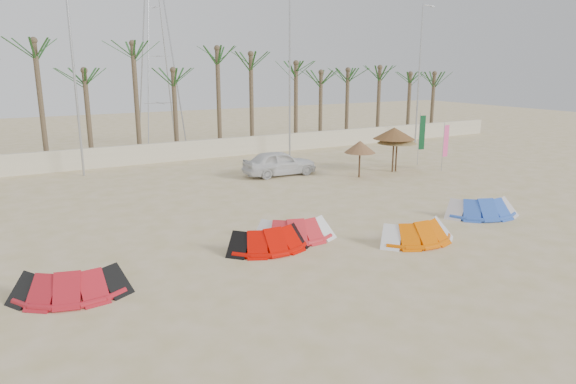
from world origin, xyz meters
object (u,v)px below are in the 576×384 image
kite_blue (477,206)px  car (280,163)px  kite_orange (413,230)px  parasol_right (397,138)px  parasol_mid (394,133)px  kite_red_left (68,281)px  parasol_left (360,147)px  kite_red_mid (267,237)px  kite_red_right (291,228)px

kite_blue → car: (-3.49, 11.56, 0.32)m
kite_orange → parasol_right: size_ratio=1.29×
kite_blue → parasol_mid: bearing=71.5°
kite_orange → parasol_right: bearing=51.9°
kite_red_left → parasol_mid: size_ratio=1.26×
parasol_left → parasol_mid: (2.76, 0.30, 0.57)m
kite_red_mid → kite_red_left: bearing=-174.2°
parasol_left → parasol_right: bearing=5.0°
kite_red_left → parasol_left: (16.74, 8.60, 1.37)m
kite_orange → parasol_mid: bearing=52.8°
kite_red_right → kite_blue: 8.65m
parasol_right → car: parasol_right is taller
kite_red_mid → kite_blue: bearing=-4.9°
kite_red_left → parasol_right: size_ratio=1.40×
kite_orange → kite_blue: (4.72, 1.12, 0.00)m
kite_red_left → parasol_right: (19.72, 8.87, 1.67)m
kite_red_left → parasol_mid: (19.49, 8.90, 1.94)m
kite_blue → parasol_right: size_ratio=1.44×
kite_red_left → kite_blue: same height
car → kite_red_right: bearing=156.3°
kite_red_left → parasol_left: bearing=27.2°
kite_red_mid → car: 12.44m
kite_red_mid → kite_orange: size_ratio=1.00×
kite_red_right → kite_red_mid: bearing=-158.7°
kite_red_mid → car: (6.31, 10.71, 0.32)m
kite_blue → kite_red_mid: bearing=175.1°
kite_red_mid → parasol_left: (10.07, 7.93, 1.37)m
parasol_mid → parasol_right: 0.36m
kite_red_left → kite_red_mid: bearing=5.8°
parasol_mid → kite_blue: bearing=-108.5°
parasol_right → car: 7.33m
parasol_left → parasol_right: size_ratio=0.88×
kite_red_left → parasol_right: parasol_right is taller
kite_red_left → kite_red_mid: same height
kite_red_mid → kite_red_right: bearing=21.3°
parasol_mid → kite_red_mid: bearing=-147.3°
car → parasol_right: bearing=-107.9°
parasol_right → parasol_left: bearing=-175.0°
kite_red_right → kite_orange: same height
kite_red_mid → parasol_right: size_ratio=1.30×
kite_red_left → parasol_right: bearing=24.2°
kite_red_right → kite_blue: (8.54, -1.33, 0.00)m
kite_blue → parasol_right: 9.75m
kite_blue → parasol_mid: size_ratio=1.30×
kite_red_left → kite_red_right: same height
parasol_mid → parasol_right: bearing=-8.9°
kite_red_left → parasol_mid: 21.52m
kite_red_left → kite_blue: 16.47m
parasol_left → kite_red_left: bearing=-152.8°
parasol_left → kite_orange: bearing=-116.8°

